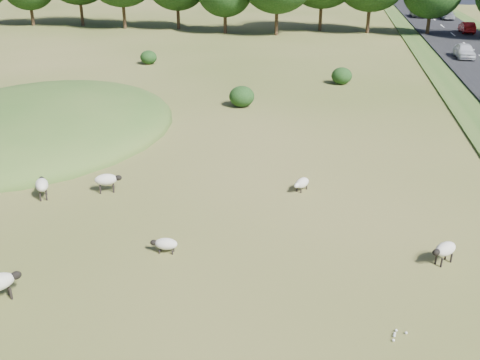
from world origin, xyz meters
name	(u,v)px	position (x,y,z in m)	size (l,w,h in m)	color
ground	(252,103)	(0.00, 20.00, 0.00)	(160.00, 160.00, 0.00)	#41551A
mound	(39,128)	(-12.00, 12.00, 0.00)	(16.00, 20.00, 4.00)	#33561E
shrubs	(244,77)	(-1.53, 25.39, 0.69)	(19.80, 14.89, 1.44)	black
sheep_2	(107,180)	(-4.07, 3.87, 0.61)	(1.26, 0.87, 0.88)	beige
sheep_3	(445,249)	(9.89, 0.27, 0.57)	(1.05, 1.04, 0.81)	beige
sheep_4	(42,185)	(-6.64, 2.79, 0.62)	(0.98, 1.26, 0.90)	beige
sheep_5	(165,244)	(0.10, -0.75, 0.37)	(1.02, 0.50, 0.58)	beige
sheep_6	(302,183)	(4.57, 5.56, 0.38)	(0.80, 1.07, 0.60)	beige
car_4	(447,15)	(21.90, 72.22, 0.91)	(1.84, 4.52, 1.31)	#B5B8BD
car_5	(467,27)	(21.90, 57.68, 0.93)	(1.44, 4.14, 1.36)	maroon
car_6	(419,12)	(18.10, 74.62, 0.98)	(2.43, 5.26, 1.46)	#969A9D
car_7	(465,51)	(18.10, 39.57, 0.94)	(1.64, 4.07, 1.39)	white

